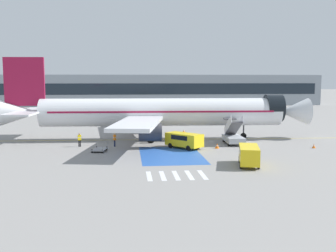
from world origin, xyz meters
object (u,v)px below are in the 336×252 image
object	(u,v)px
service_van_1	(249,154)
baggage_cart	(100,149)
ground_crew_1	(80,139)
ground_crew_2	(115,139)
traffic_cone_1	(217,146)
airliner	(157,112)
fuel_tanker	(112,115)
traffic_cone_0	(314,146)
terminal_building	(154,90)
boarding_stairs_forward	(233,137)
service_van_0	(184,139)
ground_crew_0	(184,135)

from	to	relation	value
service_van_1	baggage_cart	distance (m)	18.05
service_van_1	ground_crew_1	distance (m)	22.32
ground_crew_2	traffic_cone_1	bearing A→B (deg)	-125.38
airliner	traffic_cone_1	xyz separation A→B (m)	(6.85, -8.05, -3.60)
service_van_1	baggage_cart	bearing A→B (deg)	162.15
fuel_tanker	traffic_cone_1	bearing A→B (deg)	-72.45
airliner	traffic_cone_0	distance (m)	21.32
terminal_building	ground_crew_1	bearing A→B (deg)	-100.37
boarding_stairs_forward	terminal_building	distance (m)	83.59
fuel_tanker	terminal_building	size ratio (longest dim) A/B	0.10
service_van_0	terminal_building	bearing A→B (deg)	46.43
fuel_tanker	traffic_cone_0	size ratio (longest dim) A/B	21.99
ground_crew_0	ground_crew_1	bearing A→B (deg)	-131.49
service_van_0	service_van_1	bearing A→B (deg)	-106.96
airliner	service_van_1	bearing A→B (deg)	25.33
boarding_stairs_forward	traffic_cone_1	xyz separation A→B (m)	(-2.91, -3.15, -0.69)
airliner	boarding_stairs_forward	size ratio (longest dim) A/B	8.32
traffic_cone_0	traffic_cone_1	bearing A→B (deg)	175.14
service_van_1	ground_crew_0	bearing A→B (deg)	120.20
ground_crew_0	terminal_building	size ratio (longest dim) A/B	0.02
ground_crew_0	traffic_cone_1	distance (m)	6.13
service_van_0	terminal_building	distance (m)	86.17
service_van_0	terminal_building	world-z (taller)	terminal_building
airliner	ground_crew_0	xyz separation A→B (m)	(3.37, -3.05, -2.93)
ground_crew_0	ground_crew_1	xyz separation A→B (m)	(-13.70, -1.99, 0.03)
baggage_cart	ground_crew_0	size ratio (longest dim) A/B	1.65
baggage_cart	service_van_1	bearing A→B (deg)	-21.62
boarding_stairs_forward	fuel_tanker	size ratio (longest dim) A/B	0.48
service_van_1	fuel_tanker	bearing A→B (deg)	124.82
boarding_stairs_forward	traffic_cone_1	size ratio (longest dim) A/B	8.69
service_van_0	ground_crew_2	xyz separation A→B (m)	(-8.65, 2.19, -0.14)
ground_crew_2	baggage_cart	bearing A→B (deg)	128.49
ground_crew_0	ground_crew_1	size ratio (longest dim) A/B	0.98
service_van_0	traffic_cone_1	bearing A→B (deg)	-48.35
ground_crew_1	service_van_1	bearing A→B (deg)	123.93
service_van_0	airliner	bearing A→B (deg)	67.87
service_van_0	ground_crew_1	xyz separation A→B (m)	(-13.10, 2.57, -0.13)
ground_crew_2	service_van_1	bearing A→B (deg)	-156.81
ground_crew_0	baggage_cart	bearing A→B (deg)	-112.81
service_van_1	service_van_0	bearing A→B (deg)	129.29
service_van_0	traffic_cone_1	world-z (taller)	service_van_0
airliner	boarding_stairs_forward	world-z (taller)	airliner
ground_crew_1	terminal_building	size ratio (longest dim) A/B	0.02
terminal_building	boarding_stairs_forward	bearing A→B (deg)	-86.70
boarding_stairs_forward	ground_crew_0	size ratio (longest dim) A/B	3.10
fuel_tanker	ground_crew_0	distance (m)	26.69
ground_crew_1	traffic_cone_1	bearing A→B (deg)	149.99
boarding_stairs_forward	ground_crew_2	size ratio (longest dim) A/B	3.05
ground_crew_2	traffic_cone_1	xyz separation A→B (m)	(12.74, -2.63, -0.70)
baggage_cart	fuel_tanker	bearing A→B (deg)	99.71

